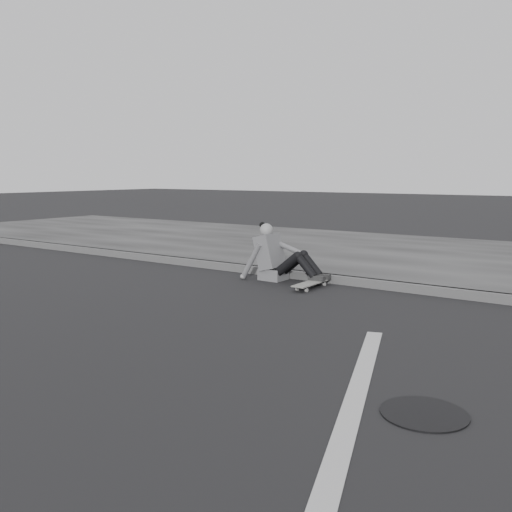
{
  "coord_description": "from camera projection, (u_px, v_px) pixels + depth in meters",
  "views": [
    {
      "loc": [
        4.57,
        -4.93,
        1.61
      ],
      "look_at": [
        0.2,
        1.38,
        0.5
      ],
      "focal_mm": 40.0,
      "sensor_mm": 36.0,
      "label": 1
    }
  ],
  "objects": [
    {
      "name": "skateboard",
      "position": [
        311.0,
        283.0,
        8.07
      ],
      "size": [
        0.2,
        0.78,
        0.09
      ],
      "color": "gray",
      "rests_on": "ground"
    },
    {
      "name": "manhole",
      "position": [
        424.0,
        414.0,
        3.85
      ],
      "size": [
        0.59,
        0.59,
        0.01
      ],
      "primitive_type": "cylinder",
      "color": "black",
      "rests_on": "ground"
    },
    {
      "name": "road_stripe",
      "position": [
        328.0,
        489.0,
        2.93
      ],
      "size": [
        2.07,
        5.81,
        0.01
      ],
      "primitive_type": "cube",
      "rotation": [
        0.0,
        0.0,
        0.32
      ],
      "color": "#B2B2B2",
      "rests_on": "ground"
    },
    {
      "name": "ground",
      "position": [
        177.0,
        310.0,
        6.82
      ],
      "size": [
        80.0,
        80.0,
        0.0
      ],
      "primitive_type": "plane",
      "color": "black",
      "rests_on": "ground"
    },
    {
      "name": "seated_woman",
      "position": [
        277.0,
        257.0,
        8.64
      ],
      "size": [
        1.38,
        0.46,
        0.88
      ],
      "color": "#565659",
      "rests_on": "ground"
    },
    {
      "name": "curb",
      "position": [
        289.0,
        274.0,
        8.91
      ],
      "size": [
        24.0,
        0.16,
        0.12
      ],
      "primitive_type": "cube",
      "color": "#484848",
      "rests_on": "ground"
    },
    {
      "name": "sidewalk",
      "position": [
        368.0,
        252.0,
        11.37
      ],
      "size": [
        24.0,
        6.0,
        0.12
      ],
      "primitive_type": "cube",
      "color": "#343434",
      "rests_on": "ground"
    }
  ]
}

